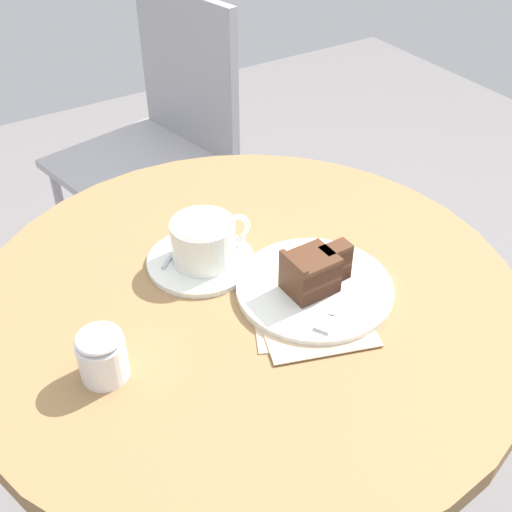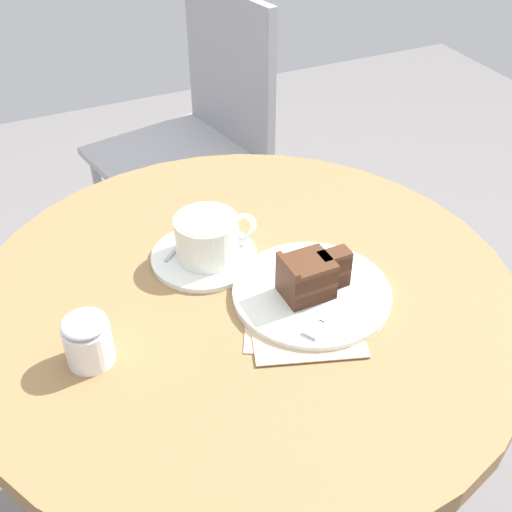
{
  "view_description": "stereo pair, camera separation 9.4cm",
  "coord_description": "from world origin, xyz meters",
  "px_view_note": "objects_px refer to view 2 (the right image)",
  "views": [
    {
      "loc": [
        -0.36,
        -0.61,
        1.3
      ],
      "look_at": [
        0.03,
        0.02,
        0.72
      ],
      "focal_mm": 45.0,
      "sensor_mm": 36.0,
      "label": 1
    },
    {
      "loc": [
        -0.28,
        -0.65,
        1.3
      ],
      "look_at": [
        0.03,
        0.02,
        0.72
      ],
      "focal_mm": 45.0,
      "sensor_mm": 36.0,
      "label": 2
    }
  ],
  "objects_px": {
    "teaspoon": "(185,239)",
    "cake_slice": "(310,276)",
    "napkin": "(304,316)",
    "cafe_chair": "(201,130)",
    "coffee_cup": "(208,236)",
    "cake_plate": "(312,293)",
    "saucer": "(204,257)",
    "fork": "(329,315)",
    "sugar_pot": "(88,340)"
  },
  "relations": [
    {
      "from": "teaspoon",
      "to": "cake_slice",
      "type": "relative_size",
      "value": 0.77
    },
    {
      "from": "napkin",
      "to": "cafe_chair",
      "type": "bearing_deg",
      "value": 78.99
    },
    {
      "from": "coffee_cup",
      "to": "cake_plate",
      "type": "distance_m",
      "value": 0.18
    },
    {
      "from": "saucer",
      "to": "fork",
      "type": "bearing_deg",
      "value": -62.92
    },
    {
      "from": "coffee_cup",
      "to": "sugar_pot",
      "type": "xyz_separation_m",
      "value": [
        -0.22,
        -0.13,
        -0.01
      ]
    },
    {
      "from": "saucer",
      "to": "cake_plate",
      "type": "bearing_deg",
      "value": -52.93
    },
    {
      "from": "cake_plate",
      "to": "cake_slice",
      "type": "xyz_separation_m",
      "value": [
        -0.01,
        -0.0,
        0.04
      ]
    },
    {
      "from": "teaspoon",
      "to": "sugar_pot",
      "type": "distance_m",
      "value": 0.27
    },
    {
      "from": "saucer",
      "to": "teaspoon",
      "type": "relative_size",
      "value": 2.1
    },
    {
      "from": "cake_plate",
      "to": "cafe_chair",
      "type": "xyz_separation_m",
      "value": [
        0.14,
        0.84,
        -0.16
      ]
    },
    {
      "from": "sugar_pot",
      "to": "saucer",
      "type": "bearing_deg",
      "value": 33.03
    },
    {
      "from": "teaspoon",
      "to": "fork",
      "type": "relative_size",
      "value": 0.62
    },
    {
      "from": "cafe_chair",
      "to": "fork",
      "type": "bearing_deg",
      "value": -20.56
    },
    {
      "from": "cake_slice",
      "to": "fork",
      "type": "xyz_separation_m",
      "value": [
        -0.0,
        -0.06,
        -0.03
      ]
    },
    {
      "from": "cake_slice",
      "to": "napkin",
      "type": "distance_m",
      "value": 0.06
    },
    {
      "from": "coffee_cup",
      "to": "cake_slice",
      "type": "bearing_deg",
      "value": -55.88
    },
    {
      "from": "teaspoon",
      "to": "cake_slice",
      "type": "xyz_separation_m",
      "value": [
        0.12,
        -0.2,
        0.03
      ]
    },
    {
      "from": "saucer",
      "to": "napkin",
      "type": "relative_size",
      "value": 0.74
    },
    {
      "from": "napkin",
      "to": "coffee_cup",
      "type": "bearing_deg",
      "value": 112.1
    },
    {
      "from": "saucer",
      "to": "coffee_cup",
      "type": "relative_size",
      "value": 1.26
    },
    {
      "from": "coffee_cup",
      "to": "napkin",
      "type": "distance_m",
      "value": 0.2
    },
    {
      "from": "fork",
      "to": "sugar_pot",
      "type": "bearing_deg",
      "value": -41.36
    },
    {
      "from": "coffee_cup",
      "to": "sugar_pot",
      "type": "relative_size",
      "value": 1.78
    },
    {
      "from": "teaspoon",
      "to": "sugar_pot",
      "type": "bearing_deg",
      "value": -178.22
    },
    {
      "from": "saucer",
      "to": "sugar_pot",
      "type": "bearing_deg",
      "value": -146.97
    },
    {
      "from": "saucer",
      "to": "cake_slice",
      "type": "xyz_separation_m",
      "value": [
        0.11,
        -0.15,
        0.04
      ]
    },
    {
      "from": "sugar_pot",
      "to": "cake_slice",
      "type": "bearing_deg",
      "value": -2.27
    },
    {
      "from": "cake_plate",
      "to": "sugar_pot",
      "type": "height_order",
      "value": "sugar_pot"
    },
    {
      "from": "coffee_cup",
      "to": "napkin",
      "type": "relative_size",
      "value": 0.59
    },
    {
      "from": "saucer",
      "to": "napkin",
      "type": "bearing_deg",
      "value": -66.42
    },
    {
      "from": "teaspoon",
      "to": "fork",
      "type": "xyz_separation_m",
      "value": [
        0.12,
        -0.25,
        0.0
      ]
    },
    {
      "from": "cafe_chair",
      "to": "saucer",
      "type": "bearing_deg",
      "value": -31.15
    },
    {
      "from": "teaspoon",
      "to": "napkin",
      "type": "bearing_deg",
      "value": -109.47
    },
    {
      "from": "coffee_cup",
      "to": "sugar_pot",
      "type": "bearing_deg",
      "value": -148.46
    },
    {
      "from": "saucer",
      "to": "coffee_cup",
      "type": "bearing_deg",
      "value": -25.91
    },
    {
      "from": "fork",
      "to": "cafe_chair",
      "type": "relative_size",
      "value": 0.15
    },
    {
      "from": "saucer",
      "to": "fork",
      "type": "height_order",
      "value": "fork"
    },
    {
      "from": "napkin",
      "to": "cake_plate",
      "type": "bearing_deg",
      "value": 48.9
    },
    {
      "from": "cake_plate",
      "to": "saucer",
      "type": "bearing_deg",
      "value": 127.07
    },
    {
      "from": "coffee_cup",
      "to": "cake_plate",
      "type": "xyz_separation_m",
      "value": [
        0.1,
        -0.14,
        -0.04
      ]
    },
    {
      "from": "coffee_cup",
      "to": "cake_slice",
      "type": "relative_size",
      "value": 1.29
    },
    {
      "from": "fork",
      "to": "napkin",
      "type": "distance_m",
      "value": 0.04
    },
    {
      "from": "saucer",
      "to": "cafe_chair",
      "type": "distance_m",
      "value": 0.76
    },
    {
      "from": "teaspoon",
      "to": "cafe_chair",
      "type": "height_order",
      "value": "cafe_chair"
    },
    {
      "from": "coffee_cup",
      "to": "napkin",
      "type": "xyz_separation_m",
      "value": [
        0.07,
        -0.18,
        -0.04
      ]
    },
    {
      "from": "napkin",
      "to": "sugar_pot",
      "type": "distance_m",
      "value": 0.29
    },
    {
      "from": "teaspoon",
      "to": "napkin",
      "type": "distance_m",
      "value": 0.25
    },
    {
      "from": "fork",
      "to": "teaspoon",
      "type": "bearing_deg",
      "value": -93.89
    },
    {
      "from": "cake_slice",
      "to": "cafe_chair",
      "type": "relative_size",
      "value": 0.12
    },
    {
      "from": "coffee_cup",
      "to": "teaspoon",
      "type": "relative_size",
      "value": 1.67
    }
  ]
}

